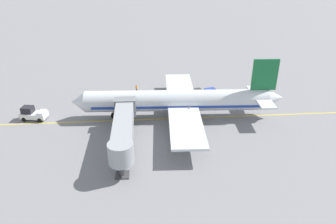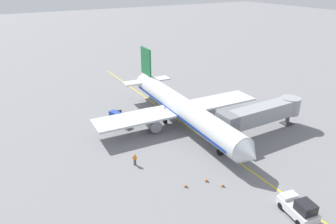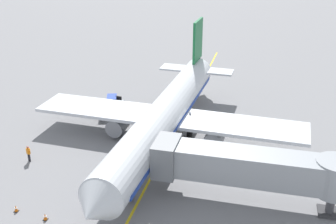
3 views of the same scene
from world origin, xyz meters
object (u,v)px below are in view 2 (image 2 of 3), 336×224
Objects in this scene: parked_airliner at (181,108)px; safety_cone_nose_left at (207,180)px; baggage_cart_front at (122,121)px; baggage_cart_second_in_train at (115,115)px; jet_bridge at (262,114)px; baggage_tug_lead at (121,116)px; ground_crew_wing_walker at (135,159)px; safety_cone_wing_tip at (186,185)px; safety_cone_nose_right at (223,184)px; pushback_tractor at (299,208)px.

parked_airliner is 63.25× the size of safety_cone_nose_left.
baggage_cart_second_in_train is at bearing -87.36° from baggage_cart_front.
baggage_tug_lead is (18.08, -16.16, -2.75)m from jet_bridge.
safety_cone_nose_left is at bearing 96.07° from baggage_tug_lead.
parked_airliner is 2.26× the size of jet_bridge.
baggage_tug_lead reaches higher than safety_cone_nose_left.
jet_bridge is 9.79× the size of ground_crew_wing_walker.
ground_crew_wing_walker is at bearing -4.17° from jet_bridge.
baggage_tug_lead is at bearing -91.28° from safety_cone_wing_tip.
parked_airliner is 17.01m from safety_cone_nose_left.
baggage_cart_front is 1.76× the size of ground_crew_wing_walker.
safety_cone_nose_left is at bearing -58.62° from safety_cone_nose_right.
baggage_cart_front is at bearing -79.35° from safety_cone_nose_right.
baggage_cart_second_in_train is at bearing -37.30° from baggage_tug_lead.
ground_crew_wing_walker is (3.22, 12.28, 0.00)m from baggage_cart_front.
safety_cone_wing_tip is (-0.15, 19.96, -0.66)m from baggage_cart_front.
safety_cone_nose_left is at bearing 97.82° from baggage_cart_second_in_train.
parked_airliner is 13.30m from jet_bridge.
parked_airliner is 63.25× the size of safety_cone_nose_right.
parked_airliner is 22.08× the size of ground_crew_wing_walker.
baggage_cart_front is at bearing -89.56° from safety_cone_wing_tip.
safety_cone_wing_tip is (7.72, -10.40, -0.81)m from pushback_tractor.
pushback_tractor is 34.19m from baggage_cart_second_in_train.
baggage_tug_lead is at bearing 142.70° from baggage_cart_second_in_train.
pushback_tractor is at bearing 56.62° from jet_bridge.
safety_cone_nose_left is (6.04, 15.64, -2.90)m from parked_airliner.
baggage_tug_lead is at bearing -105.91° from baggage_cart_front.
jet_bridge is 25.35m from baggage_cart_second_in_train.
jet_bridge reaches higher than ground_crew_wing_walker.
jet_bridge is 28.04× the size of safety_cone_wing_tip.
ground_crew_wing_walker reaches higher than baggage_cart_front.
ground_crew_wing_walker is (21.95, -1.60, -2.51)m from jet_bridge.
parked_airliner is at bearing -120.40° from safety_cone_wing_tip.
jet_bridge is 17.25m from safety_cone_nose_left.
parked_airliner is 7.92× the size of pushback_tractor.
ground_crew_wing_walker is at bearing -53.28° from safety_cone_nose_right.
jet_bridge is 5.57× the size of baggage_cart_front.
parked_airliner is 11.24m from baggage_tug_lead.
safety_cone_nose_right is (-4.31, 25.06, -0.66)m from baggage_cart_second_in_train.
safety_cone_nose_left is 2.93m from safety_cone_wing_tip.
parked_airliner reaches higher than jet_bridge.
baggage_tug_lead reaches higher than baggage_cart_front.
parked_airliner reaches higher than safety_cone_nose_left.
baggage_cart_second_in_train is at bearing -76.46° from pushback_tractor.
jet_bridge is 17.06m from safety_cone_nose_right.
baggage_cart_front is at bearing -36.54° from jet_bridge.
jet_bridge is 23.44m from baggage_cart_front.
baggage_tug_lead is 4.44× the size of safety_cone_nose_right.
baggage_tug_lead is 0.88× the size of baggage_cart_second_in_train.
safety_cone_wing_tip is (2.90, -0.40, 0.00)m from safety_cone_nose_left.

